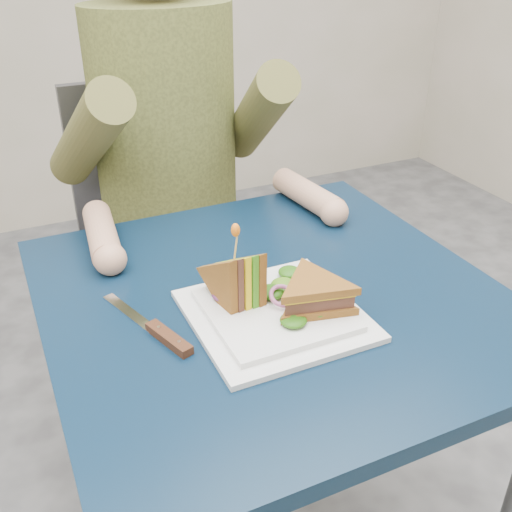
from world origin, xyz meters
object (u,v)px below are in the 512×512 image
table (272,331)px  knife (161,333)px  plate (275,313)px  chair (164,230)px  sandwich_flat (314,294)px  sandwich_upright (237,282)px  diner (166,104)px  fork (203,318)px

table → knife: knife is taller
table → plate: size_ratio=2.88×
table → chair: 0.68m
plate → table: bearing=66.7°
table → sandwich_flat: 0.16m
chair → sandwich_flat: size_ratio=5.39×
knife → chair: bearing=73.7°
table → plate: plate is taller
plate → sandwich_upright: sandwich_upright is taller
diner → knife: diner is taller
chair → diner: size_ratio=1.25×
table → diner: bearing=90.0°
diner → knife: bearing=-109.2°
chair → table: bearing=-90.0°
sandwich_upright → knife: sandwich_upright is taller
table → chair: size_ratio=0.81×
diner → sandwich_upright: bearing=-97.4°
table → knife: size_ratio=3.49×
diner → plate: bearing=-92.6°
plate → sandwich_flat: bearing=-24.4°
table → knife: 0.23m
diner → fork: 0.62m
plate → fork: (-0.11, 0.04, -0.01)m
chair → diner: bearing=-90.0°
sandwich_upright → knife: bearing=-173.3°
table → sandwich_flat: bearing=-74.2°
sandwich_flat → knife: size_ratio=0.80×
sandwich_flat → chair: bearing=92.0°
chair → sandwich_upright: chair is taller
chair → sandwich_flat: 0.80m
chair → diner: diner is taller
plate → sandwich_flat: (0.06, -0.02, 0.04)m
sandwich_upright → fork: 0.08m
table → fork: bearing=-170.3°
plate → sandwich_upright: 0.08m
fork → knife: size_ratio=0.83×
table → knife: bearing=-169.7°
table → chair: chair is taller
plate → knife: plate is taller
plate → fork: 0.11m
chair → knife: chair is taller
plate → knife: bearing=170.6°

